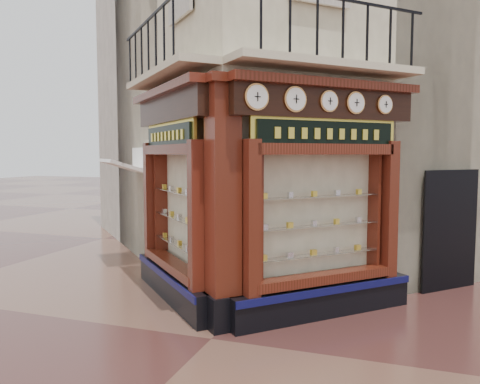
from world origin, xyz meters
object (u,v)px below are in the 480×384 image
at_px(signboard_right, 327,134).
at_px(clock_c, 329,101).
at_px(clock_e, 385,105).
at_px(clock_a, 257,97).
at_px(clock_b, 295,99).
at_px(corner_pilaster, 223,207).
at_px(clock_d, 355,103).
at_px(awning, 125,265).
at_px(signboard_left, 169,136).

bearing_deg(signboard_right, clock_c, -118.41).
height_order(clock_e, signboard_right, clock_e).
bearing_deg(clock_a, clock_b, 0.00).
distance_m(corner_pilaster, clock_b, 2.02).
relative_size(clock_a, clock_c, 1.16).
distance_m(clock_c, signboard_right, 0.53).
relative_size(clock_a, clock_d, 1.09).
relative_size(corner_pilaster, awning, 2.53).
relative_size(clock_a, signboard_left, 0.21).
bearing_deg(clock_c, corner_pilaster, 165.82).
distance_m(clock_b, signboard_right, 0.88).
bearing_deg(clock_b, signboard_right, 8.93).
relative_size(awning, signboard_right, 0.76).
distance_m(corner_pilaster, signboard_left, 2.12).
xyz_separation_m(awning, signboard_right, (5.30, -2.12, 3.10)).
xyz_separation_m(clock_b, clock_d, (0.84, 0.84, 0.00)).
height_order(corner_pilaster, signboard_left, corner_pilaster).
distance_m(clock_e, signboard_left, 3.89).
height_order(clock_d, awning, clock_d).
height_order(clock_a, signboard_left, clock_a).
bearing_deg(clock_d, corner_pilaster, 169.18).
bearing_deg(clock_a, clock_e, 0.00).
xyz_separation_m(clock_b, signboard_left, (-2.50, 0.58, -0.52)).
height_order(clock_d, signboard_left, clock_d).
distance_m(clock_c, clock_d, 0.54).
height_order(clock_b, signboard_left, clock_b).
xyz_separation_m(clock_d, signboard_left, (-3.34, -0.26, -0.52)).
relative_size(clock_e, signboard_left, 0.17).
bearing_deg(clock_a, signboard_right, 4.57).
relative_size(clock_e, awning, 0.21).
xyz_separation_m(clock_a, awning, (-4.40, 3.17, -3.62)).
xyz_separation_m(signboard_left, signboard_right, (2.92, 0.00, 0.00)).
bearing_deg(clock_c, clock_a, -180.00).
relative_size(clock_e, signboard_right, 0.16).
height_order(clock_a, clock_d, clock_a).
relative_size(corner_pilaster, clock_a, 9.82).
bearing_deg(signboard_right, clock_d, -12.89).
height_order(clock_b, clock_c, clock_b).
bearing_deg(clock_b, clock_d, 0.00).
xyz_separation_m(corner_pilaster, clock_c, (1.50, 0.89, 1.67)).
bearing_deg(clock_a, clock_d, 0.00).
bearing_deg(awning, clock_c, -157.75).
height_order(clock_d, signboard_right, clock_d).
distance_m(clock_c, clock_e, 1.18).
xyz_separation_m(corner_pilaster, clock_b, (1.04, 0.44, 1.67)).
relative_size(clock_c, awning, 0.22).
height_order(corner_pilaster, clock_e, corner_pilaster).
xyz_separation_m(clock_d, clock_e, (0.45, 0.45, 0.00)).
bearing_deg(clock_a, corner_pilaster, 130.67).
distance_m(awning, signboard_right, 6.49).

